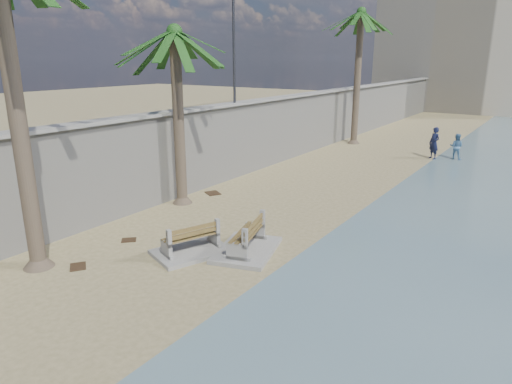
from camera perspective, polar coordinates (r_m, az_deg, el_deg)
The scene contains 15 objects.
ground_plane at distance 11.19m, azimuth -18.93°, elevation -14.87°, with size 140.00×140.00×0.00m, color #96865C.
seawall at distance 28.94m, azimuth 6.81°, elevation 8.58°, with size 0.45×70.00×3.50m, color gray.
wall_cap at distance 28.76m, azimuth 6.93°, elevation 12.13°, with size 0.80×70.00×0.12m, color gray.
end_building at distance 58.36m, azimuth 25.34°, elevation 16.26°, with size 18.00×12.00×14.00m, color #B7AA93.
bench_near at distance 13.80m, azimuth -8.13°, elevation -6.09°, with size 2.16×2.56×0.91m.
bench_far at distance 13.76m, azimuth -1.18°, elevation -5.85°, with size 2.22×2.72×0.99m.
palm_mid at distance 17.87m, azimuth -10.16°, elevation 18.84°, with size 5.00×5.00×7.46m.
palm_back at distance 31.79m, azimuth 13.03°, elevation 20.83°, with size 5.00×5.00×9.35m.
pedestrian_sign at distance 14.72m, azimuth -28.29°, elevation 12.63°, with size 0.78×0.07×2.40m.
streetlight at distance 21.84m, azimuth -2.80°, elevation 19.03°, with size 0.28×0.28×5.12m.
person_a at distance 28.35m, azimuth 21.41°, elevation 5.98°, with size 0.76×0.52×2.11m, color #131836.
person_b at distance 28.73m, azimuth 23.77°, elevation 5.38°, with size 0.80×0.62×1.65m, color teal.
debris_b at distance 13.91m, azimuth -21.36°, elevation -8.67°, with size 0.53×0.42×0.03m, color #382616.
debris_c at distance 19.84m, azimuth -5.41°, elevation -0.13°, with size 0.67×0.54×0.03m, color #382616.
debris_d at distance 15.31m, azimuth -15.61°, elevation -5.79°, with size 0.45×0.36×0.03m, color #382616.
Camera 1 is at (7.95, -5.49, 5.65)m, focal length 32.00 mm.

